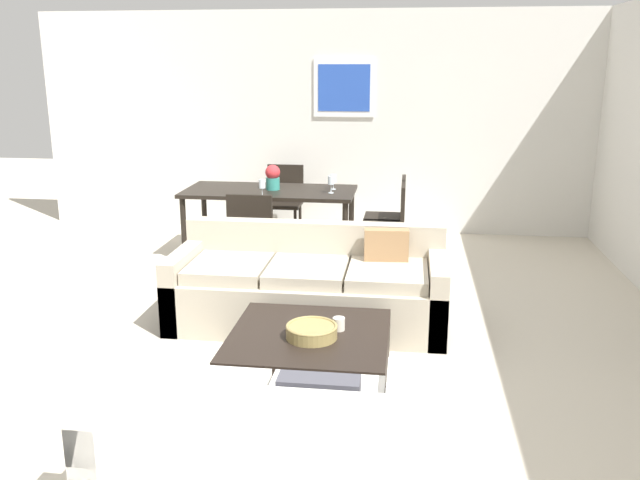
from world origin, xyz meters
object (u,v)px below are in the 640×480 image
Objects in this scene: wine_glass_foot at (262,184)px; centerpiece_vase at (273,177)px; decorative_bowl at (312,331)px; wine_glass_head at (276,173)px; wine_glass_right_near at (331,181)px; candle_jar at (339,324)px; dining_chair_head at (284,197)px; dining_chair_right_far at (392,211)px; coffee_table at (309,360)px; dining_chair_foot at (253,230)px; loveseat_white at (258,452)px; wine_glass_right_far at (333,179)px; dining_chair_right_near at (391,219)px; dining_table at (270,196)px; sofa_beige at (310,289)px.

wine_glass_foot is 0.65× the size of centerpiece_vase.
wine_glass_head is (-0.90, 3.42, 0.45)m from decorative_bowl.
decorative_bowl is at bearing -74.14° from centerpiece_vase.
wine_glass_right_near is 1.03× the size of wine_glass_foot.
candle_jar is 0.10× the size of dining_chair_head.
dining_chair_right_far is 1.36m from centerpiece_vase.
decorative_bowl reaches higher than coffee_table.
coffee_table is 1.17× the size of dining_chair_foot.
loveseat_white is 4.44× the size of decorative_bowl.
wine_glass_right_near reaches higher than loveseat_white.
centerpiece_vase is at bearing -171.47° from wine_glass_right_far.
dining_chair_right_near is at bearing 25.78° from dining_chair_foot.
wine_glass_foot is (-0.68, -0.26, -0.01)m from wine_glass_right_near.
candle_jar is 0.05× the size of dining_table.
candle_jar is at bearing 24.20° from coffee_table.
dining_chair_right_near is at bearing 69.97° from sofa_beige.
sofa_beige and loveseat_white have the same top height.
loveseat_white is 1.19m from decorative_bowl.
wine_glass_head is 0.73m from wine_glass_foot.
candle_jar is 3.10m from dining_table.
centerpiece_vase is at bearing -171.92° from dining_chair_right_far.
dining_table is 11.23× the size of wine_glass_right_far.
dining_chair_right_near reaches higher than decorative_bowl.
dining_chair_head is at bearing 105.90° from candle_jar.
wine_glass_head is (-0.68, 0.47, -0.00)m from wine_glass_right_near.
wine_glass_right_near is at bearing -10.02° from centerpiece_vase.
dining_table is at bearing 171.20° from wine_glass_right_near.
dining_chair_right_near is 4.98× the size of wine_glass_foot.
decorative_bowl is 2.39m from dining_chair_foot.
decorative_bowl is at bearing -85.70° from wine_glass_right_near.
wine_glass_right_near is at bearing -54.00° from dining_chair_head.
sofa_beige is 1.20× the size of dining_table.
coffee_table is 5.67× the size of wine_glass_right_near.
wine_glass_head is (-0.00, -0.47, 0.37)m from dining_chair_head.
dining_chair_right_far is (0.51, 4.42, 0.21)m from loveseat_white.
dining_chair_foot reaches higher than dining_table.
coffee_table is 2.97m from wine_glass_right_near.
wine_glass_foot reaches higher than candle_jar.
wine_glass_right_near is at bearing -34.71° from wine_glass_head.
sofa_beige is 1.28m from dining_chair_foot.
centerpiece_vase reaches higher than wine_glass_right_near.
dining_chair_right_far is 0.80m from wine_glass_right_near.
dining_chair_foot is (-0.82, 3.40, 0.21)m from loveseat_white.
wine_glass_foot is at bearing -159.04° from wine_glass_right_near.
loveseat_white is at bearing -100.50° from candle_jar.
dining_chair_foot is at bearing -126.00° from wine_glass_right_far.
dining_chair_right_far is at bearing 8.24° from dining_table.
decorative_bowl is 3.19m from wine_glass_right_far.
wine_glass_right_far is (-0.65, 0.30, 0.36)m from dining_chair_right_near.
wine_glass_right_near is at bearing 20.96° from wine_glass_foot.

